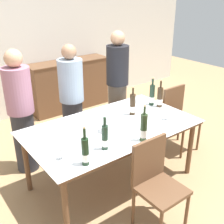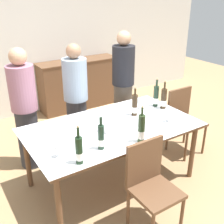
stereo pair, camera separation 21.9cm
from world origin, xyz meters
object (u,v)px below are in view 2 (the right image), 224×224
object	(u,v)px
chair_right_end	(183,116)
wine_bottle_5	(101,137)
ice_bucket	(110,123)
person_guest_left	(76,101)
wine_glass_0	(57,148)
person_guest_right	(123,88)
wine_bottle_2	(164,99)
chair_near_front	(151,181)
wine_bottle_0	(135,106)
sideboard_cabinet	(79,84)
wine_glass_2	(140,102)
wine_bottle_4	(156,97)
person_host	(25,111)
wine_bottle_1	(141,129)
wine_glass_1	(170,113)
dining_table	(112,131)
wine_bottle_3	(79,151)

from	to	relation	value
chair_right_end	wine_bottle_5	bearing A→B (deg)	-165.02
ice_bucket	person_guest_left	distance (m)	0.96
wine_glass_0	person_guest_right	world-z (taller)	person_guest_right
wine_bottle_2	chair_near_front	size ratio (longest dim) A/B	0.41
ice_bucket	wine_bottle_0	distance (m)	0.52
sideboard_cabinet	wine_glass_2	distance (m)	2.20
person_guest_left	wine_bottle_4	bearing A→B (deg)	-38.46
wine_glass_2	person_guest_left	xyz separation A→B (m)	(-0.61, 0.63, -0.07)
person_host	wine_bottle_5	bearing A→B (deg)	-73.67
wine_bottle_2	wine_glass_0	world-z (taller)	wine_bottle_2
wine_bottle_0	wine_bottle_1	bearing A→B (deg)	-121.31
person_guest_left	wine_glass_1	bearing A→B (deg)	-59.25
chair_near_front	wine_glass_2	bearing A→B (deg)	57.35
ice_bucket	person_guest_left	size ratio (longest dim) A/B	0.13
sideboard_cabinet	wine_glass_0	distance (m)	3.09
dining_table	wine_glass_0	world-z (taller)	wine_glass_0
wine_bottle_0	wine_bottle_5	xyz separation A→B (m)	(-0.76, -0.46, -0.00)
wine_bottle_0	wine_bottle_1	distance (m)	0.66
wine_bottle_5	person_guest_left	world-z (taller)	person_guest_left
wine_glass_2	ice_bucket	bearing A→B (deg)	-154.12
wine_glass_0	person_guest_right	xyz separation A→B (m)	(1.53, 1.11, -0.02)
wine_bottle_2	wine_bottle_3	xyz separation A→B (m)	(-1.51, -0.54, 0.00)
wine_bottle_0	person_guest_right	bearing A→B (deg)	65.02
chair_right_end	wine_bottle_1	bearing A→B (deg)	-156.04
ice_bucket	wine_bottle_1	distance (m)	0.39
wine_bottle_1	wine_bottle_2	xyz separation A→B (m)	(0.80, 0.53, -0.01)
chair_right_end	person_guest_right	size ratio (longest dim) A/B	0.55
dining_table	wine_bottle_0	bearing A→B (deg)	14.96
wine_bottle_2	person_guest_left	world-z (taller)	person_guest_left
wine_glass_1	chair_near_front	xyz separation A→B (m)	(-0.71, -0.53, -0.34)
wine_bottle_3	wine_glass_2	size ratio (longest dim) A/B	2.77
ice_bucket	wine_bottle_3	world-z (taller)	wine_bottle_3
wine_bottle_5	wine_glass_1	distance (m)	1.00
wine_glass_2	person_guest_right	distance (m)	0.64
sideboard_cabinet	wine_bottle_4	xyz separation A→B (m)	(0.05, -2.20, 0.42)
sideboard_cabinet	wine_glass_1	bearing A→B (deg)	-92.77
wine_bottle_5	wine_bottle_2	bearing A→B (deg)	19.50
ice_bucket	wine_bottle_5	distance (m)	0.38
dining_table	chair_near_front	size ratio (longest dim) A/B	2.12
wine_bottle_3	wine_glass_1	size ratio (longest dim) A/B	2.46
wine_bottle_0	wine_glass_0	distance (m)	1.24
chair_right_end	person_guest_left	bearing A→B (deg)	149.26
wine_bottle_3	wine_glass_1	world-z (taller)	wine_bottle_3
ice_bucket	wine_bottle_1	size ratio (longest dim) A/B	0.50
sideboard_cabinet	wine_glass_0	bearing A→B (deg)	-120.25
wine_bottle_5	person_guest_right	distance (m)	1.64
wine_bottle_2	person_guest_left	size ratio (longest dim) A/B	0.24
wine_bottle_2	person_host	xyz separation A→B (m)	(-1.59, 0.83, -0.09)
ice_bucket	chair_right_end	distance (m)	1.41
dining_table	chair_right_end	bearing A→B (deg)	3.82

